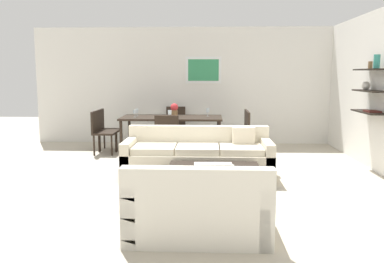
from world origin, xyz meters
name	(u,v)px	position (x,y,z in m)	size (l,w,h in m)	color
ground_plane	(195,182)	(0.00, 0.00, 0.00)	(18.00, 18.00, 0.00)	#BCB29E
back_wall_unit	(213,86)	(0.30, 3.53, 1.35)	(8.40, 0.09, 2.70)	silver
sofa_beige	(198,159)	(0.04, 0.34, 0.29)	(2.30, 0.90, 0.78)	beige
loveseat_white	(198,207)	(0.11, -1.97, 0.29)	(1.41, 0.90, 0.78)	silver
coffee_table	(214,184)	(0.28, -0.75, 0.19)	(1.24, 1.10, 0.38)	black
decorative_bowl	(211,167)	(0.25, -0.76, 0.42)	(0.39, 0.39, 0.07)	black
candle_jar	(231,168)	(0.50, -0.79, 0.42)	(0.08, 0.08, 0.08)	silver
dining_table	(172,120)	(-0.57, 2.32, 0.69)	(2.07, 0.95, 0.75)	black
dining_chair_left_far	(106,127)	(-2.01, 2.54, 0.50)	(0.44, 0.44, 0.88)	black
dining_chair_left_near	(101,129)	(-2.01, 2.11, 0.50)	(0.44, 0.44, 0.88)	black
dining_chair_head	(175,123)	(-0.57, 3.21, 0.50)	(0.44, 0.44, 0.88)	black
dining_chair_right_near	(242,130)	(0.88, 2.11, 0.50)	(0.44, 0.44, 0.88)	black
dining_chair_right_far	(241,128)	(0.88, 2.54, 0.50)	(0.44, 0.44, 0.88)	black
dining_chair_foot	(167,135)	(-0.57, 1.44, 0.50)	(0.44, 0.44, 0.88)	black
wine_glass_foot	(170,113)	(-0.57, 1.91, 0.88)	(0.08, 0.08, 0.17)	silver
wine_glass_left_far	(137,111)	(-1.31, 2.44, 0.85)	(0.06, 0.06, 0.15)	silver
wine_glass_right_far	(208,111)	(0.18, 2.44, 0.87)	(0.07, 0.07, 0.17)	silver
wine_glass_left_near	(135,112)	(-1.31, 2.20, 0.86)	(0.07, 0.07, 0.15)	silver
wine_glass_head	(174,109)	(-0.57, 2.74, 0.88)	(0.06, 0.06, 0.19)	silver
centerpiece_vase	(174,110)	(-0.51, 2.33, 0.90)	(0.16, 0.16, 0.28)	olive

